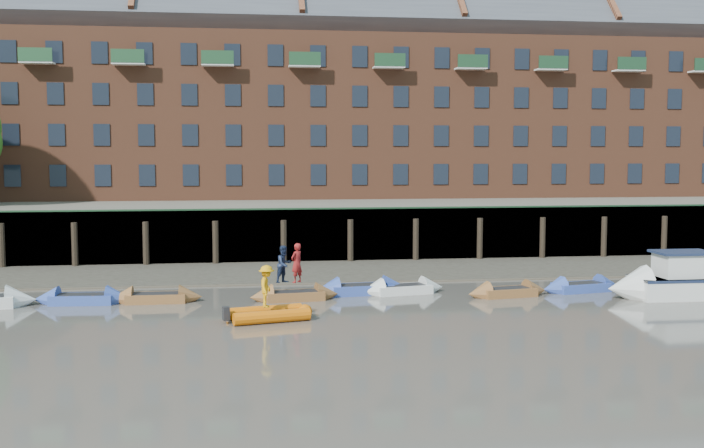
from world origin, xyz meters
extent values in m
plane|color=#59544D|center=(0.00, 0.00, 0.00)|extent=(220.00, 220.00, 0.00)
cube|color=#3D382F|center=(0.00, 18.00, 0.00)|extent=(110.00, 8.00, 0.50)
cube|color=#4C4336|center=(0.00, 14.60, 0.00)|extent=(110.00, 1.60, 0.10)
cube|color=#2D2A26|center=(0.00, 22.40, 1.60)|extent=(110.00, 0.80, 3.20)
cylinder|color=black|center=(-18.00, 21.75, 1.30)|extent=(0.36, 0.36, 2.60)
cylinder|color=black|center=(-14.00, 21.75, 1.30)|extent=(0.36, 0.36, 2.60)
cylinder|color=black|center=(-10.00, 21.75, 1.30)|extent=(0.36, 0.36, 2.60)
cylinder|color=black|center=(-6.00, 21.75, 1.30)|extent=(0.36, 0.36, 2.60)
cylinder|color=black|center=(-2.00, 21.75, 1.30)|extent=(0.36, 0.36, 2.60)
cylinder|color=black|center=(2.00, 21.75, 1.30)|extent=(0.36, 0.36, 2.60)
cylinder|color=black|center=(6.00, 21.75, 1.30)|extent=(0.36, 0.36, 2.60)
cylinder|color=black|center=(10.00, 21.75, 1.30)|extent=(0.36, 0.36, 2.60)
cylinder|color=black|center=(14.00, 21.75, 1.30)|extent=(0.36, 0.36, 2.60)
cylinder|color=black|center=(18.00, 21.75, 1.30)|extent=(0.36, 0.36, 2.60)
cylinder|color=black|center=(22.00, 21.75, 1.30)|extent=(0.36, 0.36, 2.60)
cube|color=#264C2D|center=(0.00, 22.10, 3.25)|extent=(110.00, 0.06, 0.10)
cube|color=#5E594D|center=(0.00, 36.00, 1.60)|extent=(110.00, 28.00, 3.20)
cube|color=brown|center=(0.00, 37.00, 9.20)|extent=(80.00, 10.00, 12.00)
cube|color=#42444C|center=(0.00, 37.00, 16.40)|extent=(80.60, 15.56, 15.56)
cube|color=black|center=(-20.00, 31.98, 5.00)|extent=(1.10, 0.12, 1.50)
cube|color=black|center=(-17.00, 31.98, 5.00)|extent=(1.10, 0.12, 1.50)
cube|color=black|center=(-14.00, 31.98, 5.00)|extent=(1.10, 0.12, 1.50)
cube|color=black|center=(-11.00, 31.98, 5.00)|extent=(1.10, 0.12, 1.50)
cube|color=black|center=(-8.00, 31.98, 5.00)|extent=(1.10, 0.12, 1.50)
cube|color=black|center=(-5.00, 31.98, 5.00)|extent=(1.10, 0.12, 1.50)
cube|color=black|center=(-2.00, 31.98, 5.00)|extent=(1.10, 0.12, 1.50)
cube|color=black|center=(1.00, 31.98, 5.00)|extent=(1.10, 0.12, 1.50)
cube|color=black|center=(4.00, 31.98, 5.00)|extent=(1.10, 0.12, 1.50)
cube|color=black|center=(7.00, 31.98, 5.00)|extent=(1.10, 0.12, 1.50)
cube|color=black|center=(10.00, 31.98, 5.00)|extent=(1.10, 0.12, 1.50)
cube|color=black|center=(13.00, 31.98, 5.00)|extent=(1.10, 0.12, 1.50)
cube|color=black|center=(16.00, 31.98, 5.00)|extent=(1.10, 0.12, 1.50)
cube|color=black|center=(19.00, 31.98, 5.00)|extent=(1.10, 0.12, 1.50)
cube|color=black|center=(22.00, 31.98, 5.00)|extent=(1.10, 0.12, 1.50)
cube|color=black|center=(25.00, 31.98, 5.00)|extent=(1.10, 0.12, 1.50)
cube|color=black|center=(28.00, 31.98, 5.00)|extent=(1.10, 0.12, 1.50)
cube|color=black|center=(-20.00, 31.98, 7.80)|extent=(1.10, 0.12, 1.50)
cube|color=black|center=(-17.00, 31.98, 7.80)|extent=(1.10, 0.12, 1.50)
cube|color=black|center=(-14.00, 31.98, 7.80)|extent=(1.10, 0.12, 1.50)
cube|color=black|center=(-11.00, 31.98, 7.80)|extent=(1.10, 0.12, 1.50)
cube|color=black|center=(-8.00, 31.98, 7.80)|extent=(1.10, 0.12, 1.50)
cube|color=black|center=(-5.00, 31.98, 7.80)|extent=(1.10, 0.12, 1.50)
cube|color=black|center=(-2.00, 31.98, 7.80)|extent=(1.10, 0.12, 1.50)
cube|color=black|center=(1.00, 31.98, 7.80)|extent=(1.10, 0.12, 1.50)
cube|color=black|center=(4.00, 31.98, 7.80)|extent=(1.10, 0.12, 1.50)
cube|color=black|center=(7.00, 31.98, 7.80)|extent=(1.10, 0.12, 1.50)
cube|color=black|center=(10.00, 31.98, 7.80)|extent=(1.10, 0.12, 1.50)
cube|color=black|center=(13.00, 31.98, 7.80)|extent=(1.10, 0.12, 1.50)
cube|color=black|center=(16.00, 31.98, 7.80)|extent=(1.10, 0.12, 1.50)
cube|color=black|center=(19.00, 31.98, 7.80)|extent=(1.10, 0.12, 1.50)
cube|color=black|center=(22.00, 31.98, 7.80)|extent=(1.10, 0.12, 1.50)
cube|color=black|center=(25.00, 31.98, 7.80)|extent=(1.10, 0.12, 1.50)
cube|color=black|center=(28.00, 31.98, 7.80)|extent=(1.10, 0.12, 1.50)
cube|color=black|center=(-20.00, 31.98, 10.60)|extent=(1.10, 0.12, 1.50)
cube|color=black|center=(-17.00, 31.98, 10.60)|extent=(1.10, 0.12, 1.50)
cube|color=black|center=(-14.00, 31.98, 10.60)|extent=(1.10, 0.12, 1.50)
cube|color=black|center=(-11.00, 31.98, 10.60)|extent=(1.10, 0.12, 1.50)
cube|color=black|center=(-8.00, 31.98, 10.60)|extent=(1.10, 0.12, 1.50)
cube|color=black|center=(-5.00, 31.98, 10.60)|extent=(1.10, 0.12, 1.50)
cube|color=black|center=(-2.00, 31.98, 10.60)|extent=(1.10, 0.12, 1.50)
cube|color=black|center=(1.00, 31.98, 10.60)|extent=(1.10, 0.12, 1.50)
cube|color=black|center=(4.00, 31.98, 10.60)|extent=(1.10, 0.12, 1.50)
cube|color=black|center=(7.00, 31.98, 10.60)|extent=(1.10, 0.12, 1.50)
cube|color=black|center=(10.00, 31.98, 10.60)|extent=(1.10, 0.12, 1.50)
cube|color=black|center=(13.00, 31.98, 10.60)|extent=(1.10, 0.12, 1.50)
cube|color=black|center=(16.00, 31.98, 10.60)|extent=(1.10, 0.12, 1.50)
cube|color=black|center=(19.00, 31.98, 10.60)|extent=(1.10, 0.12, 1.50)
cube|color=black|center=(22.00, 31.98, 10.60)|extent=(1.10, 0.12, 1.50)
cube|color=black|center=(25.00, 31.98, 10.60)|extent=(1.10, 0.12, 1.50)
cube|color=black|center=(28.00, 31.98, 10.60)|extent=(1.10, 0.12, 1.50)
cube|color=black|center=(-20.00, 31.98, 13.40)|extent=(1.10, 0.12, 1.50)
cube|color=black|center=(-17.00, 31.98, 13.40)|extent=(1.10, 0.12, 1.50)
cube|color=black|center=(-14.00, 31.98, 13.40)|extent=(1.10, 0.12, 1.50)
cube|color=black|center=(-11.00, 31.98, 13.40)|extent=(1.10, 0.12, 1.50)
cube|color=black|center=(-8.00, 31.98, 13.40)|extent=(1.10, 0.12, 1.50)
cube|color=black|center=(-5.00, 31.98, 13.40)|extent=(1.10, 0.12, 1.50)
cube|color=black|center=(-2.00, 31.98, 13.40)|extent=(1.10, 0.12, 1.50)
cube|color=black|center=(1.00, 31.98, 13.40)|extent=(1.10, 0.12, 1.50)
cube|color=black|center=(4.00, 31.98, 13.40)|extent=(1.10, 0.12, 1.50)
cube|color=black|center=(7.00, 31.98, 13.40)|extent=(1.10, 0.12, 1.50)
cube|color=black|center=(10.00, 31.98, 13.40)|extent=(1.10, 0.12, 1.50)
cube|color=black|center=(13.00, 31.98, 13.40)|extent=(1.10, 0.12, 1.50)
cube|color=black|center=(16.00, 31.98, 13.40)|extent=(1.10, 0.12, 1.50)
cube|color=black|center=(19.00, 31.98, 13.40)|extent=(1.10, 0.12, 1.50)
cube|color=black|center=(22.00, 31.98, 13.40)|extent=(1.10, 0.12, 1.50)
cube|color=black|center=(25.00, 31.98, 13.40)|extent=(1.10, 0.12, 1.50)
cube|color=black|center=(28.00, 31.98, 13.40)|extent=(1.10, 0.12, 1.50)
cone|color=silver|center=(-13.93, 9.85, 0.25)|extent=(1.45, 1.61, 1.44)
cube|color=#314AA1|center=(-11.40, 10.02, 0.21)|extent=(2.76, 1.38, 0.42)
cone|color=#314AA1|center=(-9.83, 9.92, 0.21)|extent=(1.12, 1.28, 1.21)
cone|color=#314AA1|center=(-12.97, 10.12, 0.21)|extent=(1.12, 1.28, 1.21)
cube|color=black|center=(-11.40, 10.02, 0.40)|extent=(2.29, 1.05, 0.06)
cube|color=brown|center=(-8.24, 9.92, 0.20)|extent=(2.60, 1.20, 0.40)
cone|color=brown|center=(-6.73, 9.94, 0.20)|extent=(1.02, 1.18, 1.17)
cone|color=brown|center=(-9.75, 9.91, 0.20)|extent=(1.02, 1.18, 1.17)
cube|color=black|center=(-8.24, 9.92, 0.38)|extent=(2.16, 0.90, 0.06)
cube|color=brown|center=(-2.12, 9.66, 0.20)|extent=(2.72, 1.49, 0.40)
cone|color=brown|center=(-0.62, 9.85, 0.20)|extent=(1.15, 1.29, 1.17)
cone|color=brown|center=(-3.62, 9.46, 0.20)|extent=(1.15, 1.29, 1.17)
cube|color=black|center=(-2.12, 9.66, 0.38)|extent=(2.25, 1.15, 0.06)
cube|color=#314AA1|center=(1.10, 10.86, 0.22)|extent=(3.00, 1.62, 0.45)
cone|color=#314AA1|center=(2.77, 11.05, 0.22)|extent=(1.26, 1.42, 1.30)
cone|color=#314AA1|center=(-0.56, 10.66, 0.22)|extent=(1.26, 1.42, 1.30)
cube|color=black|center=(1.10, 10.86, 0.43)|extent=(2.49, 1.24, 0.06)
cube|color=silver|center=(3.03, 10.71, 0.21)|extent=(2.82, 1.68, 0.41)
cone|color=silver|center=(4.54, 11.01, 0.21)|extent=(1.24, 1.37, 1.19)
cone|color=silver|center=(1.52, 10.41, 0.21)|extent=(1.24, 1.37, 1.19)
cube|color=black|center=(3.03, 10.71, 0.39)|extent=(2.33, 1.30, 0.06)
cube|color=brown|center=(7.69, 9.34, 0.20)|extent=(2.70, 1.57, 0.40)
cone|color=brown|center=(9.15, 9.60, 0.20)|extent=(1.17, 1.30, 1.15)
cone|color=brown|center=(6.23, 9.08, 0.20)|extent=(1.17, 1.30, 1.15)
cube|color=black|center=(7.69, 9.34, 0.38)|extent=(2.24, 1.22, 0.06)
cube|color=#314AA1|center=(11.59, 10.16, 0.21)|extent=(2.84, 1.71, 0.41)
cone|color=#314AA1|center=(13.11, 10.48, 0.21)|extent=(1.25, 1.38, 1.20)
cone|color=#314AA1|center=(10.08, 9.85, 0.21)|extent=(1.25, 1.38, 1.20)
cube|color=black|center=(11.59, 10.16, 0.39)|extent=(2.35, 1.33, 0.06)
cylinder|color=#D76007|center=(-3.55, 5.86, 0.25)|extent=(3.08, 1.23, 0.50)
cylinder|color=#D76007|center=(-3.29, 4.83, 0.25)|extent=(3.08, 1.23, 0.50)
sphere|color=#D76007|center=(-1.94, 5.72, 0.25)|extent=(0.58, 0.58, 0.58)
cube|color=black|center=(-3.42, 5.35, 0.25)|extent=(2.68, 1.46, 0.17)
cube|color=silver|center=(15.93, 8.00, 0.48)|extent=(5.27, 2.17, 0.96)
cone|color=silver|center=(12.86, 8.02, 0.48)|extent=(1.81, 2.15, 2.14)
cube|color=#19233F|center=(15.93, 8.00, 0.90)|extent=(5.27, 2.21, 0.12)
cube|color=silver|center=(15.50, 8.00, 1.50)|extent=(2.25, 1.62, 1.07)
cube|color=#19233F|center=(15.50, 8.00, 2.08)|extent=(2.58, 1.83, 0.11)
imported|color=maroon|center=(-2.01, 9.73, 1.68)|extent=(0.76, 0.76, 1.78)
imported|color=#19233F|center=(-2.57, 9.76, 1.63)|extent=(1.03, 1.02, 1.68)
imported|color=orange|center=(-3.48, 5.28, 1.38)|extent=(0.78, 1.16, 1.67)
camera|label=1|loc=(-4.34, -26.89, 6.68)|focal=42.00mm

